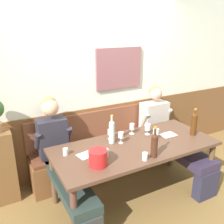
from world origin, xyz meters
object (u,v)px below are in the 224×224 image
Objects in this scene: wine_bottle_amber_mid at (154,145)px; water_tumbler_left at (65,152)px; person_right_seat at (61,156)px; wine_glass_center_front at (156,132)px; wine_glass_near_bucket at (132,127)px; wine_bottle_clear_water at (194,123)px; water_tumbler_right at (105,153)px; wine_bottle_green_tall at (112,131)px; water_tumbler_center at (145,156)px; wall_bench at (109,154)px; person_center_left_seat at (169,133)px; ice_bucket at (98,158)px; wine_glass_left_end at (121,136)px; dining_table at (135,151)px; wine_glass_mid_left at (148,128)px; wine_glass_right_end at (110,133)px.

wine_bottle_amber_mid reaches higher than water_tumbler_left.
person_right_seat is 9.68× the size of wine_glass_center_front.
wine_glass_near_bucket is (-0.19, 0.27, 0.01)m from wine_glass_center_front.
wine_bottle_clear_water is 1.70m from water_tumbler_left.
wine_glass_center_front reaches higher than water_tumbler_right.
wine_bottle_green_tall reaches higher than wine_bottle_amber_mid.
water_tumbler_right is at bearing 142.80° from water_tumbler_center.
wall_bench is at bearing 23.46° from person_right_seat.
person_center_left_seat reaches higher than water_tumbler_right.
person_center_left_seat is at bearing -25.15° from wall_bench.
wine_glass_near_bucket is (-0.70, 0.41, -0.06)m from wine_bottle_clear_water.
wine_glass_left_end is at bearing 35.16° from ice_bucket.
ice_bucket is 1.35× the size of wine_glass_left_end.
dining_table is 0.38m from wine_glass_near_bucket.
wine_glass_center_front is at bearing -85.03° from wine_glass_mid_left.
person_center_left_seat is at bearing 21.90° from dining_table.
wine_bottle_green_tall is at bearing 115.55° from wine_bottle_amber_mid.
wine_bottle_clear_water reaches higher than wine_glass_near_bucket.
ice_bucket is at bearing -145.92° from wine_glass_near_bucket.
water_tumbler_right is at bearing -160.64° from wine_glass_mid_left.
person_center_left_seat reaches higher than water_tumbler_center.
water_tumbler_center is at bearing -43.74° from person_right_seat.
wine_glass_center_front reaches higher than water_tumbler_center.
person_center_left_seat is 14.16× the size of water_tumbler_right.
wine_bottle_clear_water is 0.99m from water_tumbler_center.
ice_bucket is 0.19m from water_tumbler_right.
wine_bottle_amber_mid is 0.60m from wine_glass_mid_left.
wall_bench is 0.73m from wine_glass_near_bucket.
dining_table is at bearing -39.81° from wine_bottle_green_tall.
wine_glass_mid_left is 1.07× the size of wine_glass_center_front.
wine_bottle_green_tall is 3.90× the size of water_tumbler_right.
wine_bottle_amber_mid is 0.85m from wine_bottle_clear_water.
wine_bottle_amber_mid is at bearing -88.75° from wall_bench.
water_tumbler_left is (-0.70, 0.04, -0.06)m from wine_glass_left_end.
wine_glass_left_end is 1.81× the size of water_tumbler_left.
wine_glass_center_front is at bearing -148.17° from person_center_left_seat.
person_center_left_seat reaches higher than wine_glass_right_end.
wine_glass_near_bucket is at bearing 16.65° from wine_bottle_green_tall.
water_tumbler_left is (0.01, -0.19, 0.15)m from person_right_seat.
person_center_left_seat reaches higher than ice_bucket.
wall_bench is 6.34× the size of wine_bottle_green_tall.
wall_bench is 15.81× the size of wine_glass_near_bucket.
wine_bottle_green_tall is at bearing 147.30° from wine_glass_left_end.
wine_glass_left_end is at bearing -172.57° from wine_glass_mid_left.
wine_bottle_clear_water is at bearing 14.07° from water_tumbler_center.
wine_glass_center_front is 0.57m from water_tumbler_center.
wine_glass_left_end reaches higher than wine_glass_right_end.
wine_glass_right_end is at bearing 109.23° from wine_glass_left_end.
person_right_seat is 1.00× the size of person_center_left_seat.
wine_glass_near_bucket is 0.69m from water_tumbler_center.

